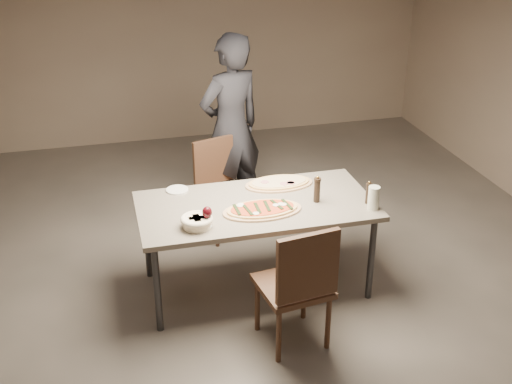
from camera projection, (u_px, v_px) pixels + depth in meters
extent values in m
plane|color=#5B544E|center=(256.00, 286.00, 5.21)|extent=(7.00, 7.00, 0.00)
plane|color=gray|center=(183.00, 26.00, 7.65)|extent=(6.00, 0.00, 6.00)
cube|color=slate|center=(256.00, 206.00, 4.90)|extent=(1.80, 0.90, 0.04)
cylinder|color=#333335|center=(157.00, 289.00, 4.55)|extent=(0.05, 0.05, 0.71)
cylinder|color=#333335|center=(371.00, 259.00, 4.92)|extent=(0.05, 0.05, 0.71)
cylinder|color=#333335|center=(147.00, 238.00, 5.20)|extent=(0.05, 0.05, 0.71)
cylinder|color=#333335|center=(337.00, 215.00, 5.56)|extent=(0.05, 0.05, 0.71)
ellipsoid|color=white|center=(240.00, 205.00, 4.78)|extent=(0.05, 0.05, 0.01)
ellipsoid|color=white|center=(256.00, 213.00, 4.67)|extent=(0.05, 0.05, 0.01)
ellipsoid|color=white|center=(284.00, 204.00, 4.80)|extent=(0.05, 0.05, 0.01)
ellipsoid|color=white|center=(241.00, 204.00, 4.80)|extent=(0.05, 0.05, 0.01)
ellipsoid|color=white|center=(276.00, 205.00, 4.79)|extent=(0.05, 0.05, 0.01)
ellipsoid|color=white|center=(281.00, 204.00, 4.80)|extent=(0.05, 0.05, 0.01)
cube|color=black|center=(237.00, 209.00, 4.72)|extent=(0.03, 0.17, 0.01)
cube|color=black|center=(248.00, 210.00, 4.72)|extent=(0.05, 0.17, 0.01)
cube|color=black|center=(257.00, 208.00, 4.74)|extent=(0.03, 0.17, 0.01)
cube|color=black|center=(267.00, 206.00, 4.77)|extent=(0.03, 0.17, 0.01)
cube|color=black|center=(277.00, 205.00, 4.79)|extent=(0.06, 0.17, 0.01)
cube|color=black|center=(287.00, 204.00, 4.80)|extent=(0.05, 0.17, 0.01)
cylinder|color=tan|center=(291.00, 182.00, 5.15)|extent=(0.07, 0.07, 0.00)
cylinder|color=tan|center=(284.00, 184.00, 5.13)|extent=(0.07, 0.07, 0.00)
cylinder|color=tan|center=(265.00, 182.00, 5.16)|extent=(0.07, 0.07, 0.00)
cylinder|color=tan|center=(291.00, 183.00, 5.14)|extent=(0.07, 0.07, 0.00)
cylinder|color=#F6EAC8|center=(197.00, 222.00, 4.54)|extent=(0.20, 0.20, 0.08)
torus|color=#F6EAC8|center=(197.00, 219.00, 4.53)|extent=(0.23, 0.23, 0.03)
cube|color=#99633E|center=(201.00, 220.00, 4.54)|extent=(0.06, 0.05, 0.04)
cube|color=#99633E|center=(196.00, 219.00, 4.56)|extent=(0.05, 0.06, 0.04)
cube|color=#99633E|center=(193.00, 221.00, 4.53)|extent=(0.06, 0.05, 0.04)
cube|color=#99633E|center=(197.00, 222.00, 4.51)|extent=(0.05, 0.06, 0.04)
cylinder|color=white|center=(240.00, 216.00, 4.69)|extent=(0.14, 0.14, 0.02)
cylinder|color=#A5983C|center=(240.00, 215.00, 4.69)|extent=(0.10, 0.10, 0.00)
cylinder|color=black|center=(317.00, 191.00, 4.88)|extent=(0.05, 0.05, 0.18)
cylinder|color=black|center=(318.00, 180.00, 4.84)|extent=(0.06, 0.06, 0.02)
sphere|color=gold|center=(318.00, 177.00, 4.83)|extent=(0.02, 0.02, 0.02)
cylinder|color=black|center=(368.00, 194.00, 4.86)|extent=(0.04, 0.04, 0.15)
cylinder|color=black|center=(369.00, 184.00, 4.83)|extent=(0.05, 0.05, 0.02)
sphere|color=gold|center=(369.00, 182.00, 4.82)|extent=(0.02, 0.02, 0.02)
cylinder|color=silver|center=(374.00, 198.00, 4.77)|extent=(0.09, 0.09, 0.18)
cylinder|color=silver|center=(208.00, 226.00, 4.56)|extent=(0.06, 0.06, 0.01)
cylinder|color=silver|center=(207.00, 221.00, 4.54)|extent=(0.01, 0.01, 0.08)
ellipsoid|color=#3F090F|center=(207.00, 212.00, 4.51)|extent=(0.07, 0.07, 0.09)
cylinder|color=white|center=(177.00, 190.00, 5.09)|extent=(0.18, 0.18, 0.01)
cube|color=#422A1C|center=(293.00, 286.00, 4.42)|extent=(0.52, 0.52, 0.04)
cylinder|color=#422A1C|center=(279.00, 336.00, 4.31)|extent=(0.04, 0.04, 0.43)
cylinder|color=#422A1C|center=(328.00, 323.00, 4.44)|extent=(0.04, 0.04, 0.43)
cylinder|color=#422A1C|center=(257.00, 305.00, 4.62)|extent=(0.04, 0.04, 0.43)
cylinder|color=#422A1C|center=(304.00, 294.00, 4.75)|extent=(0.04, 0.04, 0.43)
cube|color=#422A1C|center=(308.00, 267.00, 4.13)|extent=(0.44, 0.10, 0.48)
cube|color=#422A1C|center=(224.00, 194.00, 5.82)|extent=(0.52, 0.52, 0.04)
cylinder|color=#422A1C|center=(231.00, 203.00, 6.12)|extent=(0.03, 0.03, 0.39)
cylinder|color=#422A1C|center=(200.00, 212.00, 5.96)|extent=(0.03, 0.03, 0.39)
cylinder|color=#422A1C|center=(250.00, 218.00, 5.86)|extent=(0.03, 0.03, 0.39)
cylinder|color=#422A1C|center=(217.00, 227.00, 5.70)|extent=(0.03, 0.03, 0.39)
cube|color=#422A1C|center=(213.00, 161.00, 5.85)|extent=(0.39, 0.15, 0.44)
imported|color=black|center=(231.00, 128.00, 5.97)|extent=(0.76, 0.64, 1.78)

